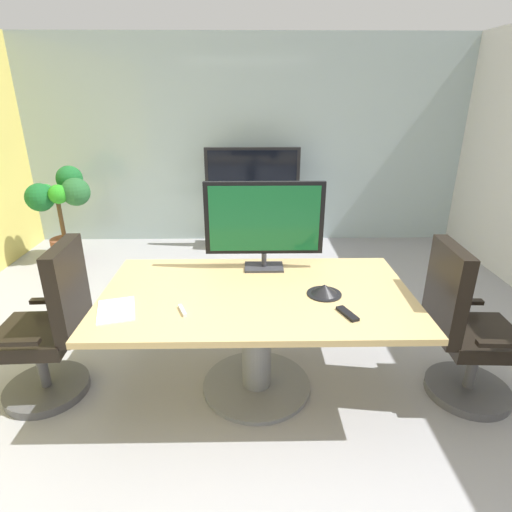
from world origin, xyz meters
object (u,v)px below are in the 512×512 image
at_px(office_chair_right, 464,337).
at_px(tv_monitor, 264,221).
at_px(wall_display_unit, 253,214).
at_px(conference_table, 257,318).
at_px(remote_control, 347,314).
at_px(potted_plant, 61,205).
at_px(office_chair_left, 50,336).
at_px(conference_phone, 324,290).

bearing_deg(office_chair_right, tv_monitor, 72.25).
relative_size(tv_monitor, wall_display_unit, 0.64).
height_order(conference_table, remote_control, remote_control).
bearing_deg(potted_plant, office_chair_left, -69.68).
bearing_deg(tv_monitor, remote_control, -56.56).
relative_size(tv_monitor, potted_plant, 0.73).
xyz_separation_m(potted_plant, remote_control, (2.78, -2.68, 0.05)).
distance_m(office_chair_right, remote_control, 0.92).
height_order(potted_plant, remote_control, potted_plant).
bearing_deg(tv_monitor, conference_phone, -49.68).
bearing_deg(wall_display_unit, remote_control, -80.62).
relative_size(office_chair_right, remote_control, 6.41).
distance_m(conference_table, potted_plant, 3.28).
xyz_separation_m(conference_table, potted_plant, (-2.26, 2.38, 0.15)).
bearing_deg(tv_monitor, wall_display_unit, 91.46).
distance_m(conference_table, conference_phone, 0.49).
xyz_separation_m(conference_table, tv_monitor, (0.06, 0.39, 0.55)).
relative_size(tv_monitor, remote_control, 4.94).
relative_size(office_chair_left, remote_control, 6.41).
height_order(wall_display_unit, potted_plant, wall_display_unit).
bearing_deg(office_chair_left, wall_display_unit, 152.46).
relative_size(office_chair_right, wall_display_unit, 0.83).
bearing_deg(office_chair_left, office_chair_right, 86.40).
xyz_separation_m(office_chair_left, office_chair_right, (2.73, -0.06, 0.00)).
bearing_deg(potted_plant, wall_display_unit, 12.24).
height_order(office_chair_left, wall_display_unit, wall_display_unit).
xyz_separation_m(conference_table, office_chair_right, (1.37, -0.09, -0.11)).
height_order(conference_table, conference_phone, conference_phone).
height_order(tv_monitor, wall_display_unit, tv_monitor).
bearing_deg(office_chair_right, conference_phone, 89.63).
distance_m(conference_table, wall_display_unit, 2.87).
xyz_separation_m(office_chair_right, potted_plant, (-3.63, 2.47, 0.26)).
relative_size(conference_table, wall_display_unit, 1.52).
bearing_deg(conference_phone, wall_display_unit, 98.47).
relative_size(office_chair_right, potted_plant, 0.95).
xyz_separation_m(conference_phone, remote_control, (0.09, -0.26, -0.02)).
bearing_deg(potted_plant, office_chair_right, -34.23).
height_order(conference_table, wall_display_unit, wall_display_unit).
relative_size(wall_display_unit, potted_plant, 1.15).
relative_size(conference_table, conference_phone, 9.06).
xyz_separation_m(office_chair_left, wall_display_unit, (1.37, 2.89, -0.01)).
height_order(office_chair_right, potted_plant, potted_plant).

